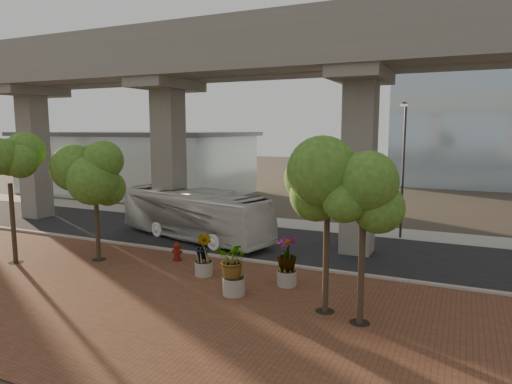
% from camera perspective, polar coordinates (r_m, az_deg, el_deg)
% --- Properties ---
extents(ground, '(160.00, 160.00, 0.00)m').
position_cam_1_polar(ground, '(25.39, -2.02, -7.19)').
color(ground, '#363127').
rests_on(ground, ground).
extents(brick_plaza, '(70.00, 13.00, 0.06)m').
position_cam_1_polar(brick_plaza, '(18.91, -13.20, -12.65)').
color(brick_plaza, brown).
rests_on(brick_plaza, ground).
extents(asphalt_road, '(90.00, 8.00, 0.04)m').
position_cam_1_polar(asphalt_road, '(27.13, -0.12, -6.15)').
color(asphalt_road, black).
rests_on(asphalt_road, ground).
extents(curb_strip, '(70.00, 0.25, 0.16)m').
position_cam_1_polar(curb_strip, '(23.66, -4.21, -8.13)').
color(curb_strip, '#9C9A91').
rests_on(curb_strip, ground).
extents(far_sidewalk, '(90.00, 3.00, 0.06)m').
position_cam_1_polar(far_sidewalk, '(32.08, 4.00, -3.95)').
color(far_sidewalk, '#9C9A91').
rests_on(far_sidewalk, ground).
extents(transit_viaduct, '(72.00, 5.60, 12.40)m').
position_cam_1_polar(transit_viaduct, '(26.33, -0.12, 9.38)').
color(transit_viaduct, gray).
rests_on(transit_viaduct, ground).
extents(station_pavilion, '(23.00, 13.00, 6.30)m').
position_cam_1_polar(station_pavilion, '(49.08, -14.70, 3.67)').
color(station_pavilion, silver).
rests_on(station_pavilion, ground).
extents(transit_bus, '(11.10, 5.41, 3.02)m').
position_cam_1_polar(transit_bus, '(27.58, -7.74, -2.82)').
color(transit_bus, silver).
rests_on(transit_bus, ground).
extents(fire_hydrant, '(0.48, 0.43, 0.96)m').
position_cam_1_polar(fire_hydrant, '(23.32, -9.85, -7.33)').
color(fire_hydrant, maroon).
rests_on(fire_hydrant, ground).
extents(planter_front, '(1.98, 1.98, 2.18)m').
position_cam_1_polar(planter_front, '(18.21, -2.82, -8.76)').
color(planter_front, '#ACA69B').
rests_on(planter_front, ground).
extents(planter_right, '(2.00, 2.00, 2.14)m').
position_cam_1_polar(planter_right, '(19.25, 3.90, -7.94)').
color(planter_right, gray).
rests_on(planter_right, ground).
extents(planter_left, '(1.80, 1.80, 1.98)m').
position_cam_1_polar(planter_left, '(20.67, -6.58, -7.13)').
color(planter_left, '#A6A496').
rests_on(planter_left, ground).
extents(street_tree_far_west, '(3.43, 3.43, 6.53)m').
position_cam_1_polar(street_tree_far_west, '(24.91, -28.54, 3.24)').
color(street_tree_far_west, '#433626').
rests_on(street_tree_far_west, ground).
extents(street_tree_near_west, '(3.67, 3.67, 5.84)m').
position_cam_1_polar(street_tree_near_west, '(23.80, -19.49, 1.67)').
color(street_tree_near_west, '#433626').
rests_on(street_tree_near_west, ground).
extents(street_tree_near_east, '(3.72, 3.72, 6.34)m').
position_cam_1_polar(street_tree_near_east, '(16.05, 8.95, 0.93)').
color(street_tree_near_east, '#433626').
rests_on(street_tree_near_east, ground).
extents(street_tree_far_east, '(3.36, 3.36, 6.09)m').
position_cam_1_polar(street_tree_far_east, '(15.28, 13.34, 0.17)').
color(street_tree_far_east, '#433626').
rests_on(street_tree_far_east, ground).
extents(streetlamp_west, '(0.43, 1.25, 8.65)m').
position_cam_1_polar(streetlamp_west, '(34.18, -11.05, 5.14)').
color(streetlamp_west, '#2B2A2E').
rests_on(streetlamp_west, ground).
extents(streetlamp_east, '(0.40, 1.17, 8.07)m').
position_cam_1_polar(streetlamp_east, '(28.43, 17.93, 3.70)').
color(streetlamp_east, '#303035').
rests_on(streetlamp_east, ground).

